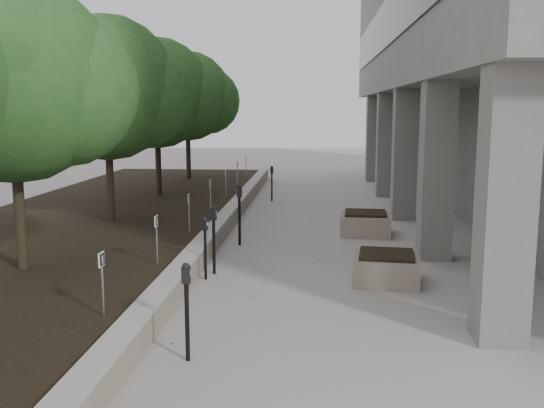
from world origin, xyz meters
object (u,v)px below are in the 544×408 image
(parking_meter_2, at_px, (214,240))
(planter_back, at_px, (365,223))
(crabapple_tree_3, at_px, (108,119))
(crabapple_tree_4, at_px, (157,117))
(planter_front, at_px, (386,267))
(parking_meter_4, at_px, (239,215))
(parking_meter_5, at_px, (272,184))
(parking_meter_1, at_px, (187,312))
(crabapple_tree_2, at_px, (14,123))
(parking_meter_3, at_px, (205,248))
(crabapple_tree_5, at_px, (187,115))

(parking_meter_2, distance_m, planter_back, 5.51)
(crabapple_tree_3, height_order, crabapple_tree_4, same)
(parking_meter_2, distance_m, planter_front, 3.52)
(crabapple_tree_3, xyz_separation_m, planter_back, (6.86, 0.59, -2.81))
(parking_meter_2, bearing_deg, parking_meter_4, 93.30)
(parking_meter_5, bearing_deg, parking_meter_4, -96.12)
(parking_meter_1, relative_size, planter_front, 1.09)
(parking_meter_2, relative_size, planter_front, 1.14)
(crabapple_tree_2, relative_size, parking_meter_3, 4.29)
(parking_meter_5, bearing_deg, planter_back, -66.42)
(crabapple_tree_3, distance_m, crabapple_tree_5, 10.00)
(crabapple_tree_3, distance_m, crabapple_tree_4, 5.00)
(crabapple_tree_2, height_order, parking_meter_1, crabapple_tree_2)
(parking_meter_2, bearing_deg, crabapple_tree_5, 111.39)
(crabapple_tree_4, height_order, crabapple_tree_5, same)
(parking_meter_2, bearing_deg, crabapple_tree_2, -151.77)
(crabapple_tree_4, bearing_deg, parking_meter_3, -69.97)
(parking_meter_1, relative_size, parking_meter_3, 1.08)
(crabapple_tree_5, relative_size, planter_front, 4.33)
(parking_meter_4, height_order, planter_front, parking_meter_4)
(parking_meter_1, xyz_separation_m, parking_meter_4, (-0.18, 7.04, 0.09))
(crabapple_tree_3, bearing_deg, crabapple_tree_4, 90.00)
(crabapple_tree_2, bearing_deg, planter_front, 8.09)
(crabapple_tree_2, height_order, parking_meter_3, crabapple_tree_2)
(crabapple_tree_2, bearing_deg, parking_meter_1, -38.71)
(parking_meter_4, bearing_deg, crabapple_tree_5, 94.38)
(crabapple_tree_2, relative_size, planter_front, 4.33)
(crabapple_tree_4, distance_m, parking_meter_2, 9.65)
(crabapple_tree_2, height_order, crabapple_tree_4, same)
(crabapple_tree_2, distance_m, crabapple_tree_3, 5.00)
(parking_meter_4, distance_m, planter_back, 3.65)
(crabapple_tree_4, bearing_deg, planter_front, -52.55)
(parking_meter_2, height_order, planter_back, parking_meter_2)
(crabapple_tree_3, distance_m, parking_meter_2, 5.58)
(parking_meter_3, height_order, parking_meter_4, parking_meter_4)
(crabapple_tree_2, relative_size, parking_meter_4, 3.53)
(parking_meter_1, distance_m, parking_meter_2, 4.36)
(crabapple_tree_2, relative_size, crabapple_tree_3, 1.00)
(parking_meter_3, relative_size, planter_back, 0.96)
(parking_meter_4, bearing_deg, crabapple_tree_3, 150.66)
(crabapple_tree_5, xyz_separation_m, parking_meter_4, (3.61, -11.01, -2.35))
(crabapple_tree_4, distance_m, planter_back, 8.63)
(parking_meter_3, distance_m, parking_meter_5, 10.42)
(crabapple_tree_3, bearing_deg, parking_meter_2, -47.18)
(parking_meter_1, height_order, parking_meter_3, parking_meter_1)
(crabapple_tree_5, bearing_deg, planter_back, -53.89)
(parking_meter_2, bearing_deg, planter_back, 58.61)
(parking_meter_3, xyz_separation_m, planter_back, (3.54, 4.70, -0.33))
(parking_meter_3, bearing_deg, planter_front, 19.34)
(crabapple_tree_3, relative_size, parking_meter_1, 3.97)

